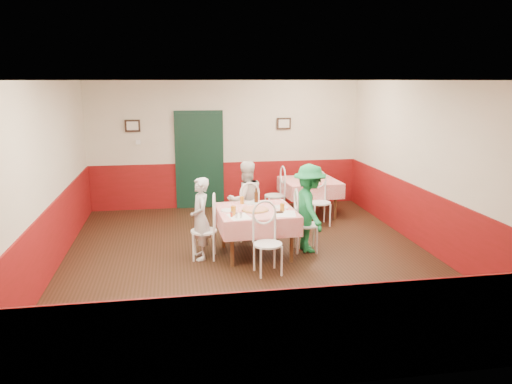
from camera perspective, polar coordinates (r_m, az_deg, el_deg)
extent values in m
plane|color=black|center=(8.09, -0.61, -7.59)|extent=(7.00, 7.00, 0.00)
plane|color=white|center=(7.59, -0.66, 12.66)|extent=(7.00, 7.00, 0.00)
cube|color=beige|center=(11.15, -3.45, 5.44)|extent=(6.00, 0.10, 2.80)
cube|color=beige|center=(4.40, 6.52, -6.02)|extent=(6.00, 0.10, 2.80)
cube|color=beige|center=(7.84, -22.84, 1.37)|extent=(0.10, 7.00, 2.80)
cube|color=beige|center=(8.70, 19.31, 2.68)|extent=(0.10, 7.00, 2.80)
cube|color=maroon|center=(11.28, -3.38, 0.89)|extent=(6.00, 0.03, 1.00)
cube|color=maroon|center=(4.77, 6.19, -16.25)|extent=(6.00, 0.03, 1.00)
cube|color=maroon|center=(8.05, -22.19, -4.91)|extent=(0.03, 7.00, 1.00)
cube|color=maroon|center=(8.88, 18.80, -3.04)|extent=(0.03, 7.00, 1.00)
cube|color=black|center=(11.10, -6.48, 3.52)|extent=(0.96, 0.06, 2.10)
cube|color=black|center=(11.02, -13.93, 7.36)|extent=(0.32, 0.03, 0.26)
cube|color=black|center=(11.27, 3.20, 7.81)|extent=(0.32, 0.03, 0.26)
cube|color=white|center=(11.05, -13.31, 5.57)|extent=(0.10, 0.03, 0.10)
cube|color=red|center=(8.16, 0.00, -4.63)|extent=(1.27, 1.27, 0.77)
cube|color=red|center=(10.57, 6.13, -0.66)|extent=(1.18, 1.18, 0.77)
cylinder|color=#B74723|center=(7.98, -0.10, -2.04)|extent=(0.43, 0.43, 0.03)
cylinder|color=white|center=(7.99, -3.15, -2.10)|extent=(0.26, 0.26, 0.01)
cylinder|color=white|center=(8.17, 2.80, -1.76)|extent=(0.26, 0.26, 0.01)
cylinder|color=white|center=(8.45, -0.58, -1.26)|extent=(0.26, 0.26, 0.01)
cylinder|color=#BF7219|center=(7.71, -2.61, -2.15)|extent=(0.08, 0.08, 0.14)
cylinder|color=#BF7219|center=(7.94, 3.01, -1.77)|extent=(0.07, 0.07, 0.13)
cylinder|color=#BF7219|center=(8.41, -1.61, -0.94)|extent=(0.07, 0.07, 0.13)
cylinder|color=#381C0A|center=(8.45, 0.02, -0.51)|extent=(0.07, 0.07, 0.23)
cylinder|color=silver|center=(7.54, -2.25, -2.68)|extent=(0.04, 0.04, 0.09)
cylinder|color=silver|center=(7.54, -1.74, -2.69)|extent=(0.04, 0.04, 0.09)
cylinder|color=#B23319|center=(7.61, -2.82, -2.55)|extent=(0.04, 0.04, 0.09)
cube|color=white|center=(7.63, -1.95, -2.83)|extent=(0.37, 0.45, 0.00)
cube|color=white|center=(7.81, 3.43, -2.49)|extent=(0.36, 0.44, 0.00)
cube|color=black|center=(7.86, 2.68, -2.31)|extent=(0.11, 0.09, 0.02)
imported|color=gray|center=(7.95, -6.37, -3.04)|extent=(0.35, 0.50, 1.32)
imported|color=gray|center=(8.92, -1.19, -0.92)|extent=(0.80, 0.69, 1.41)
imported|color=gray|center=(8.28, 6.11, -1.85)|extent=(0.58, 0.97, 1.47)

